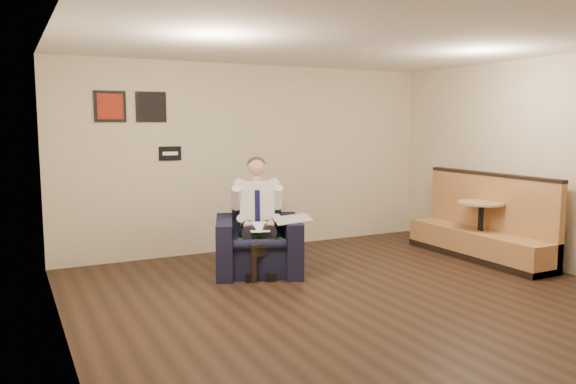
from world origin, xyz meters
name	(u,v)px	position (x,y,z in m)	size (l,w,h in m)	color
ground	(365,302)	(0.00, 0.00, 0.00)	(6.00, 6.00, 0.00)	black
wall_back	(254,158)	(0.00, 3.00, 1.40)	(6.00, 0.02, 2.80)	beige
wall_left	(63,188)	(-3.00, 0.00, 1.40)	(0.02, 6.00, 2.80)	beige
wall_right	(559,164)	(3.00, 0.00, 1.40)	(0.02, 6.00, 2.80)	beige
ceiling	(370,37)	(0.00, 0.00, 2.80)	(6.00, 6.00, 0.02)	white
seating_sign	(170,153)	(-1.30, 2.98, 1.50)	(0.32, 0.02, 0.20)	black
art_print_left	(110,106)	(-2.10, 2.98, 2.15)	(0.42, 0.03, 0.42)	maroon
art_print_right	(151,107)	(-1.55, 2.98, 2.15)	(0.42, 0.03, 0.42)	black
armchair	(258,232)	(-0.52, 1.68, 0.52)	(1.07, 1.07, 1.04)	black
seated_man	(258,220)	(-0.57, 1.55, 0.71)	(0.68, 1.02, 1.42)	silver
lap_papers	(259,227)	(-0.61, 1.45, 0.64)	(0.24, 0.34, 0.01)	white
newspaper	(292,219)	(-0.16, 1.42, 0.71)	(0.45, 0.56, 0.01)	silver
side_table	(262,257)	(-0.54, 1.50, 0.24)	(0.58, 0.58, 0.47)	black
green_folder	(261,239)	(-0.57, 1.47, 0.48)	(0.47, 0.33, 0.01)	#51DB2B
coffee_mug	(270,232)	(-0.36, 1.63, 0.52)	(0.09, 0.09, 0.10)	white
smartphone	(260,236)	(-0.50, 1.67, 0.48)	(0.15, 0.07, 0.01)	black
banquette	(479,217)	(2.59, 0.92, 0.60)	(0.56, 2.35, 1.20)	#A97441
cafe_table	(480,230)	(2.60, 0.90, 0.41)	(0.66, 0.66, 0.82)	tan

